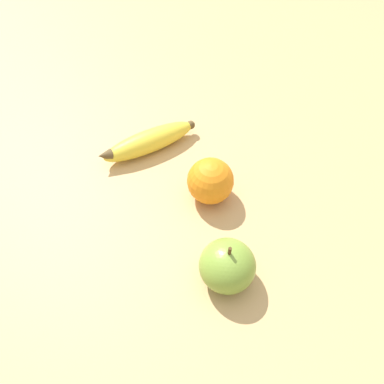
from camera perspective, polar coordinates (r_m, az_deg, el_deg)
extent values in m
plane|color=tan|center=(0.65, 2.15, 5.33)|extent=(3.00, 3.00, 0.00)
ellipsoid|color=yellow|center=(0.66, -6.55, 7.70)|extent=(0.17, 0.09, 0.04)
cone|color=brown|center=(0.64, -13.19, 5.43)|extent=(0.03, 0.03, 0.03)
sphere|color=brown|center=(0.68, -0.21, 10.18)|extent=(0.02, 0.02, 0.02)
sphere|color=orange|center=(0.57, 2.82, 1.69)|extent=(0.07, 0.07, 0.07)
ellipsoid|color=olive|center=(0.50, 5.39, -11.11)|extent=(0.07, 0.07, 0.07)
cylinder|color=#4C3319|center=(0.46, 5.76, -8.94)|extent=(0.00, 0.00, 0.01)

